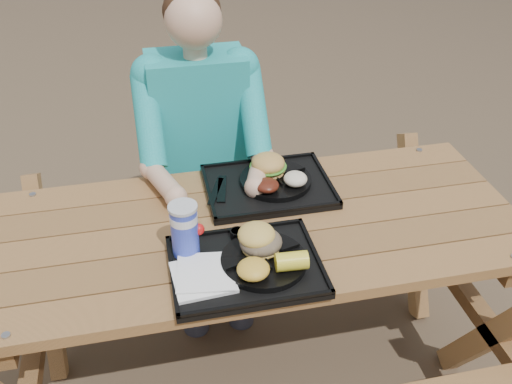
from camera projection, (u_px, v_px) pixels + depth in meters
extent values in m
plane|color=#999999|center=(256.00, 369.00, 2.33)|extent=(60.00, 60.00, 0.00)
cube|color=black|center=(246.00, 267.00, 1.72)|extent=(0.45, 0.35, 0.02)
cube|color=black|center=(268.00, 187.00, 2.07)|extent=(0.45, 0.35, 0.02)
cylinder|color=black|center=(264.00, 261.00, 1.71)|extent=(0.26, 0.26, 0.02)
cylinder|color=black|center=(276.00, 180.00, 2.07)|extent=(0.26, 0.26, 0.02)
cube|color=white|center=(203.00, 276.00, 1.66)|extent=(0.19, 0.19, 0.02)
cylinder|color=#172BB3|center=(185.00, 231.00, 1.71)|extent=(0.08, 0.08, 0.17)
cylinder|color=black|center=(237.00, 234.00, 1.81)|extent=(0.05, 0.05, 0.03)
cylinder|color=yellow|center=(253.00, 235.00, 1.81)|extent=(0.04, 0.04, 0.03)
ellipsoid|color=gold|center=(253.00, 269.00, 1.63)|extent=(0.10, 0.10, 0.05)
cube|color=black|center=(222.00, 189.00, 2.04)|extent=(0.06, 0.17, 0.01)
ellipsoid|color=#501B10|center=(267.00, 185.00, 1.99)|extent=(0.09, 0.09, 0.04)
ellipsoid|color=#EFE4CB|center=(295.00, 179.00, 2.02)|extent=(0.08, 0.08, 0.05)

